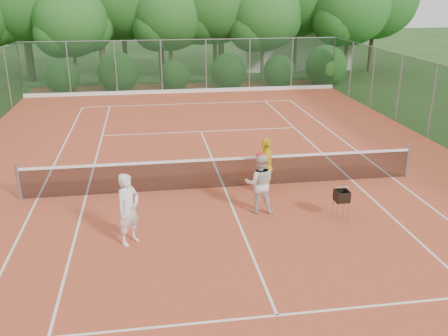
# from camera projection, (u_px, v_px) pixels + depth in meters

# --- Properties ---
(ground) EXTENTS (120.00, 120.00, 0.00)m
(ground) POSITION_uv_depth(u_px,v_px,m) (224.00, 188.00, 15.25)
(ground) COLOR #244518
(ground) RESTS_ON ground
(clay_court) EXTENTS (18.00, 36.00, 0.02)m
(clay_court) POSITION_uv_depth(u_px,v_px,m) (224.00, 188.00, 15.25)
(clay_court) COLOR #BA4B2A
(clay_court) RESTS_ON ground
(club_building) EXTENTS (8.00, 5.00, 3.00)m
(club_building) POSITION_uv_depth(u_px,v_px,m) (291.00, 47.00, 38.34)
(club_building) COLOR beige
(club_building) RESTS_ON ground
(tennis_net) EXTENTS (11.97, 0.10, 1.10)m
(tennis_net) POSITION_uv_depth(u_px,v_px,m) (224.00, 172.00, 15.07)
(tennis_net) COLOR gray
(tennis_net) RESTS_ON clay_court
(player_white) EXTENTS (0.75, 0.75, 1.75)m
(player_white) POSITION_uv_depth(u_px,v_px,m) (129.00, 209.00, 11.67)
(player_white) COLOR silver
(player_white) RESTS_ON clay_court
(player_center_grp) EXTENTS (0.89, 0.74, 1.68)m
(player_center_grp) POSITION_uv_depth(u_px,v_px,m) (260.00, 183.00, 13.35)
(player_center_grp) COLOR beige
(player_center_grp) RESTS_ON clay_court
(player_yellow) EXTENTS (0.55, 1.05, 1.71)m
(player_yellow) POSITION_uv_depth(u_px,v_px,m) (266.00, 166.00, 14.54)
(player_yellow) COLOR yellow
(player_yellow) RESTS_ON clay_court
(ball_hopper) EXTENTS (0.35, 0.35, 0.79)m
(ball_hopper) POSITION_uv_depth(u_px,v_px,m) (342.00, 197.00, 13.00)
(ball_hopper) COLOR gray
(ball_hopper) RESTS_ON clay_court
(stray_ball_a) EXTENTS (0.07, 0.07, 0.07)m
(stray_ball_a) POSITION_uv_depth(u_px,v_px,m) (144.00, 118.00, 23.19)
(stray_ball_a) COLOR #C5DF33
(stray_ball_a) RESTS_ON clay_court
(stray_ball_b) EXTENTS (0.07, 0.07, 0.07)m
(stray_ball_b) POSITION_uv_depth(u_px,v_px,m) (256.00, 105.00, 25.80)
(stray_ball_b) COLOR #B4C72E
(stray_ball_b) RESTS_ON clay_court
(stray_ball_c) EXTENTS (0.07, 0.07, 0.07)m
(stray_ball_c) POSITION_uv_depth(u_px,v_px,m) (279.00, 113.00, 24.21)
(stray_ball_c) COLOR #E1EF37
(stray_ball_c) RESTS_ON clay_court
(court_markings) EXTENTS (11.03, 23.83, 0.01)m
(court_markings) POSITION_uv_depth(u_px,v_px,m) (224.00, 188.00, 15.24)
(court_markings) COLOR white
(court_markings) RESTS_ON clay_court
(fence_back) EXTENTS (18.07, 0.07, 3.00)m
(fence_back) POSITION_uv_depth(u_px,v_px,m) (184.00, 66.00, 28.67)
(fence_back) COLOR #19381E
(fence_back) RESTS_ON clay_court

